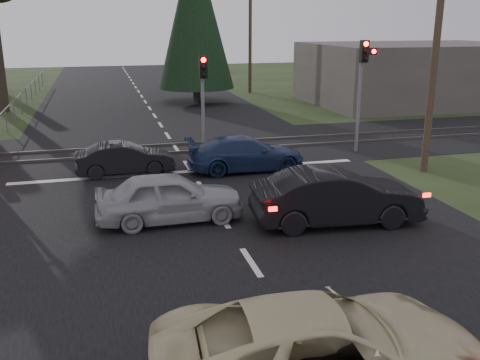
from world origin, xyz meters
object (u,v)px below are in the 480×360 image
object	(u,v)px
silver_car	(170,197)
utility_pole_near	(437,42)
traffic_signal_center	(203,88)
cream_coupe	(323,349)
utility_pole_mid	(250,31)
dark_hatchback	(336,197)
utility_pole_far	(193,27)
dark_car_far	(125,159)
blue_sedan	(246,154)
traffic_signal_right	(363,74)

from	to	relation	value
silver_car	utility_pole_near	bearing A→B (deg)	-74.59
traffic_signal_center	cream_coupe	world-z (taller)	traffic_signal_center
traffic_signal_center	silver_car	distance (m)	8.12
utility_pole_mid	dark_hatchback	world-z (taller)	utility_pole_mid
utility_pole_far	utility_pole_mid	bearing A→B (deg)	-90.00
silver_car	traffic_signal_center	bearing A→B (deg)	-18.38
dark_hatchback	utility_pole_near	bearing A→B (deg)	-48.11
utility_pole_mid	dark_car_far	distance (m)	24.46
dark_hatchback	blue_sedan	bearing A→B (deg)	13.73
traffic_signal_center	cream_coupe	xyz separation A→B (m)	(-1.20, -15.29, -2.09)
cream_coupe	dark_car_far	world-z (taller)	cream_coupe
utility_pole_mid	blue_sedan	world-z (taller)	utility_pole_mid
traffic_signal_right	utility_pole_far	xyz separation A→B (m)	(0.95, 45.53, 1.41)
blue_sedan	dark_car_far	bearing A→B (deg)	82.03
traffic_signal_right	utility_pole_far	bearing A→B (deg)	88.80
cream_coupe	blue_sedan	distance (m)	12.67
blue_sedan	utility_pole_mid	bearing A→B (deg)	-16.06
silver_car	dark_hatchback	bearing A→B (deg)	-107.51
utility_pole_far	utility_pole_near	bearing A→B (deg)	-90.00
traffic_signal_center	dark_hatchback	world-z (taller)	traffic_signal_center
traffic_signal_right	dark_car_far	size ratio (longest dim) A/B	1.32
traffic_signal_center	traffic_signal_right	bearing A→B (deg)	-10.41
utility_pole_mid	dark_car_far	world-z (taller)	utility_pole_mid
blue_sedan	traffic_signal_center	bearing A→B (deg)	20.55
utility_pole_near	traffic_signal_right	bearing A→B (deg)	105.34
utility_pole_near	silver_car	distance (m)	11.09
cream_coupe	dark_car_far	bearing A→B (deg)	13.70
traffic_signal_right	blue_sedan	xyz separation A→B (m)	(-5.50, -1.61, -2.67)
traffic_signal_center	dark_car_far	size ratio (longest dim) A/B	1.16
dark_hatchback	dark_car_far	distance (m)	8.56
traffic_signal_center	utility_pole_far	world-z (taller)	utility_pole_far
utility_pole_mid	silver_car	size ratio (longest dim) A/B	2.19
cream_coupe	silver_car	world-z (taller)	cream_coupe
traffic_signal_right	blue_sedan	world-z (taller)	traffic_signal_right
utility_pole_far	traffic_signal_right	bearing A→B (deg)	-91.20
traffic_signal_center	blue_sedan	distance (m)	3.70
utility_pole_far	silver_car	xyz separation A→B (m)	(-9.95, -51.77, -4.02)
dark_hatchback	silver_car	bearing A→B (deg)	77.57
cream_coupe	silver_car	size ratio (longest dim) A/B	1.26
traffic_signal_right	utility_pole_mid	xyz separation A→B (m)	(0.95, 20.53, 1.41)
dark_hatchback	silver_car	size ratio (longest dim) A/B	1.14
utility_pole_far	cream_coupe	bearing A→B (deg)	-98.30
traffic_signal_right	utility_pole_far	distance (m)	45.56
utility_pole_near	dark_car_far	xyz separation A→B (m)	(-10.90, 2.50, -4.14)
traffic_signal_center	utility_pole_far	distance (m)	44.99
traffic_signal_center	utility_pole_mid	distance (m)	20.82
utility_pole_near	utility_pole_mid	size ratio (longest dim) A/B	1.00
traffic_signal_right	utility_pole_near	world-z (taller)	utility_pole_near
utility_pole_near	utility_pole_far	size ratio (longest dim) A/B	1.00
utility_pole_mid	dark_hatchback	xyz separation A→B (m)	(-5.52, -28.16, -3.96)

